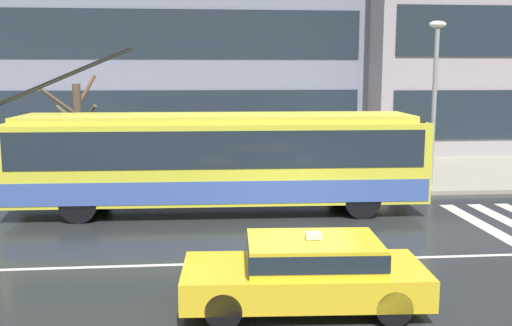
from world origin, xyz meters
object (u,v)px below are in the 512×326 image
at_px(pedestrian_at_shelter, 91,137).
at_px(pedestrian_approaching_curb, 336,140).
at_px(street_lamp, 435,88).
at_px(trolleybus, 218,159).
at_px(street_tree_bare, 77,128).
at_px(taxi_oncoming_near, 307,270).

bearing_deg(pedestrian_at_shelter, pedestrian_approaching_curb, -9.67).
distance_m(pedestrian_approaching_curb, street_lamp, 3.83).
distance_m(trolleybus, pedestrian_approaching_curb, 5.08).
xyz_separation_m(street_lamp, street_tree_bare, (-12.42, 1.32, -1.41)).
bearing_deg(street_lamp, pedestrian_approaching_curb, 173.48).
xyz_separation_m(trolleybus, pedestrian_at_shelter, (-4.52, 4.32, 0.20)).
xyz_separation_m(pedestrian_approaching_curb, street_lamp, (3.36, -0.38, 1.81)).
bearing_deg(street_tree_bare, trolleybus, -37.80).
height_order(taxi_oncoming_near, pedestrian_approaching_curb, pedestrian_approaching_curb).
height_order(street_lamp, street_tree_bare, street_lamp).
distance_m(taxi_oncoming_near, pedestrian_approaching_curb, 10.70).
height_order(pedestrian_at_shelter, street_lamp, street_lamp).
relative_size(pedestrian_approaching_curb, street_lamp, 0.35).
height_order(trolleybus, street_lamp, street_lamp).
bearing_deg(street_tree_bare, taxi_oncoming_near, -60.96).
bearing_deg(trolleybus, street_lamp, 17.94).
xyz_separation_m(trolleybus, street_lamp, (7.57, 2.45, 1.99)).
bearing_deg(pedestrian_at_shelter, trolleybus, -43.73).
relative_size(taxi_oncoming_near, street_tree_bare, 1.12).
bearing_deg(street_lamp, pedestrian_at_shelter, 171.20).
xyz_separation_m(taxi_oncoming_near, street_tree_bare, (-6.22, 11.19, 1.49)).
bearing_deg(pedestrian_approaching_curb, pedestrian_at_shelter, 170.33).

